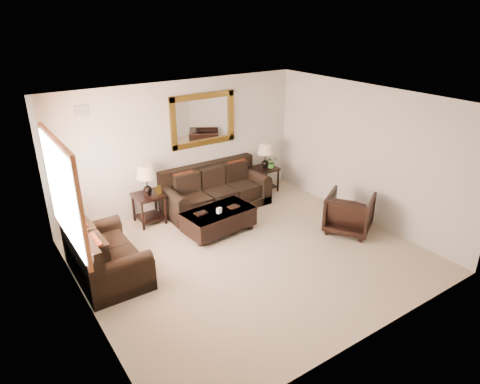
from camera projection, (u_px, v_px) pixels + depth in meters
room at (252, 185)px, 6.96m from camera, size 5.51×5.01×2.71m
window at (64, 192)px, 6.18m from camera, size 0.07×1.96×1.66m
mirror at (203, 120)px, 8.90m from camera, size 1.50×0.06×1.10m
air_vent at (81, 110)px, 7.47m from camera, size 0.25×0.02×0.18m
sofa at (215, 193)px, 9.19m from camera, size 2.26×0.98×0.93m
loveseat at (103, 258)px, 6.81m from camera, size 0.97×1.64×0.92m
end_table_left at (147, 186)px, 8.35m from camera, size 0.56×0.56×1.23m
end_table_right at (265, 160)px, 9.88m from camera, size 0.53×0.53×1.16m
coffee_table at (219, 218)px, 8.19m from camera, size 1.42×0.85×0.57m
armchair at (350, 211)px, 8.18m from camera, size 1.08×1.10×0.85m
potted_plant at (271, 163)px, 9.89m from camera, size 0.27×0.29×0.21m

